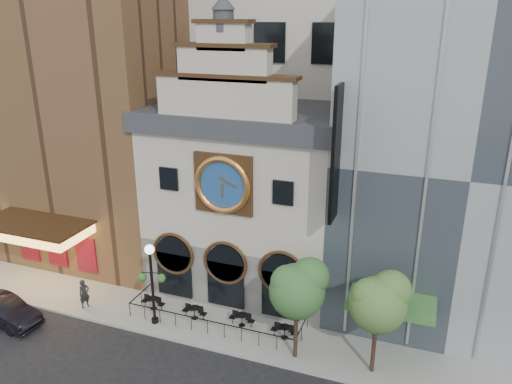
{
  "coord_description": "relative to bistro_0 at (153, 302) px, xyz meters",
  "views": [
    {
      "loc": [
        11.23,
        -20.96,
        17.77
      ],
      "look_at": [
        1.23,
        6.0,
        7.51
      ],
      "focal_mm": 35.0,
      "sensor_mm": 36.0,
      "label": 1
    }
  ],
  "objects": [
    {
      "name": "ground",
      "position": [
        4.38,
        -2.4,
        -0.61
      ],
      "size": [
        120.0,
        120.0,
        0.0
      ],
      "primitive_type": "plane",
      "color": "black",
      "rests_on": "ground"
    },
    {
      "name": "bistro_0",
      "position": [
        0.0,
        0.0,
        0.0
      ],
      "size": [
        1.58,
        0.68,
        0.9
      ],
      "color": "black",
      "rests_on": "sidewalk"
    },
    {
      "name": "lamppost",
      "position": [
        0.88,
        -1.27,
        2.74
      ],
      "size": [
        1.62,
        0.82,
        5.18
      ],
      "rotation": [
        0.0,
        0.0,
        0.26
      ],
      "color": "black",
      "rests_on": "sidewalk"
    },
    {
      "name": "tree_left",
      "position": [
        9.79,
        -1.35,
        3.84
      ],
      "size": [
        3.05,
        2.94,
        5.87
      ],
      "color": "#382619",
      "rests_on": "sidewalk"
    },
    {
      "name": "theater_building",
      "position": [
        -8.62,
        7.56,
        11.99
      ],
      "size": [
        14.0,
        15.6,
        25.0
      ],
      "color": "brown",
      "rests_on": "ground"
    },
    {
      "name": "car_left",
      "position": [
        -7.78,
        -4.26,
        0.2
      ],
      "size": [
        5.14,
        2.34,
        1.63
      ],
      "primitive_type": "imported",
      "rotation": [
        0.0,
        0.0,
        1.44
      ],
      "color": "black",
      "rests_on": "ground"
    },
    {
      "name": "clock_building",
      "position": [
        4.38,
        5.42,
        6.07
      ],
      "size": [
        12.6,
        8.78,
        18.65
      ],
      "color": "#605E5B",
      "rests_on": "ground"
    },
    {
      "name": "retail_building",
      "position": [
        17.38,
        7.59,
        9.53
      ],
      "size": [
        14.0,
        14.4,
        20.0
      ],
      "color": "gray",
      "rests_on": "ground"
    },
    {
      "name": "bistro_1",
      "position": [
        2.95,
        -0.04,
        0.0
      ],
      "size": [
        1.58,
        0.68,
        0.9
      ],
      "color": "black",
      "rests_on": "sidewalk"
    },
    {
      "name": "sidewalk",
      "position": [
        4.38,
        0.1,
        -0.54
      ],
      "size": [
        44.0,
        5.0,
        0.15
      ],
      "primitive_type": "cube",
      "color": "gray",
      "rests_on": "ground"
    },
    {
      "name": "cafe_railing",
      "position": [
        4.38,
        0.1,
        -0.01
      ],
      "size": [
        10.6,
        2.6,
        0.9
      ],
      "primitive_type": null,
      "color": "black",
      "rests_on": "sidewalk"
    },
    {
      "name": "tree_right",
      "position": [
        13.88,
        -1.07,
        3.76
      ],
      "size": [
        2.99,
        2.88,
        5.76
      ],
      "color": "#382619",
      "rests_on": "sidewalk"
    },
    {
      "name": "bistro_3",
      "position": [
        8.7,
        -0.01,
        0.0
      ],
      "size": [
        1.58,
        0.68,
        0.9
      ],
      "color": "black",
      "rests_on": "sidewalk"
    },
    {
      "name": "bistro_2",
      "position": [
        5.95,
        0.25,
        0.0
      ],
      "size": [
        1.58,
        0.68,
        0.9
      ],
      "color": "black",
      "rests_on": "sidewalk"
    },
    {
      "name": "pedestrian",
      "position": [
        -4.16,
        -1.33,
        0.49
      ],
      "size": [
        0.7,
        0.82,
        1.9
      ],
      "primitive_type": "imported",
      "rotation": [
        0.0,
        0.0,
        1.15
      ],
      "color": "black",
      "rests_on": "sidewalk"
    }
  ]
}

